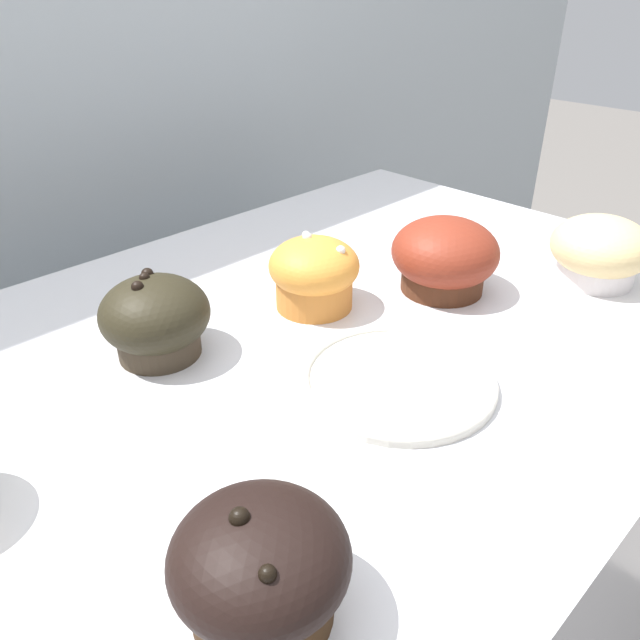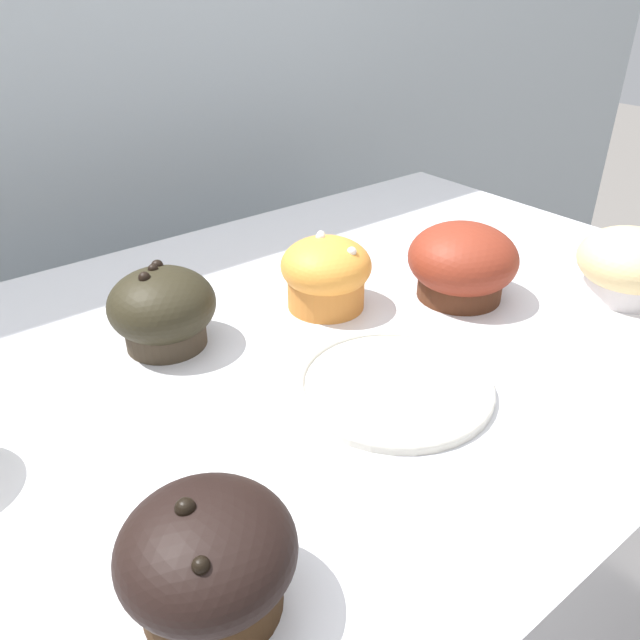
{
  "view_description": "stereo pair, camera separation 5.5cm",
  "coord_description": "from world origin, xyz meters",
  "px_view_note": "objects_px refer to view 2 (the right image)",
  "views": [
    {
      "loc": [
        -0.35,
        -0.38,
        1.23
      ],
      "look_at": [
        -0.01,
        -0.04,
        0.95
      ],
      "focal_mm": 35.0,
      "sensor_mm": 36.0,
      "label": 1
    },
    {
      "loc": [
        -0.31,
        -0.41,
        1.23
      ],
      "look_at": [
        -0.01,
        -0.04,
        0.95
      ],
      "focal_mm": 35.0,
      "sensor_mm": 36.0,
      "label": 2
    }
  ],
  "objects_px": {
    "muffin_front_left": "(208,559)",
    "muffin_front_right": "(462,264)",
    "muffin_back_left": "(163,310)",
    "muffin_front_center": "(326,273)",
    "serving_plate": "(394,384)",
    "muffin_back_center": "(629,265)"
  },
  "relations": [
    {
      "from": "muffin_back_left",
      "to": "serving_plate",
      "type": "distance_m",
      "value": 0.23
    },
    {
      "from": "muffin_back_center",
      "to": "muffin_back_left",
      "type": "bearing_deg",
      "value": 153.34
    },
    {
      "from": "muffin_back_left",
      "to": "muffin_front_left",
      "type": "relative_size",
      "value": 1.01
    },
    {
      "from": "muffin_front_center",
      "to": "muffin_front_left",
      "type": "bearing_deg",
      "value": -139.13
    },
    {
      "from": "muffin_back_center",
      "to": "muffin_front_left",
      "type": "bearing_deg",
      "value": -174.43
    },
    {
      "from": "muffin_front_right",
      "to": "serving_plate",
      "type": "relative_size",
      "value": 0.69
    },
    {
      "from": "muffin_front_center",
      "to": "serving_plate",
      "type": "distance_m",
      "value": 0.16
    },
    {
      "from": "muffin_front_left",
      "to": "muffin_front_right",
      "type": "bearing_deg",
      "value": 22.17
    },
    {
      "from": "muffin_front_center",
      "to": "muffin_front_right",
      "type": "height_order",
      "value": "muffin_front_right"
    },
    {
      "from": "muffin_front_center",
      "to": "muffin_back_center",
      "type": "distance_m",
      "value": 0.33
    },
    {
      "from": "muffin_front_left",
      "to": "muffin_back_center",
      "type": "distance_m",
      "value": 0.55
    },
    {
      "from": "muffin_front_center",
      "to": "serving_plate",
      "type": "xyz_separation_m",
      "value": [
        -0.05,
        -0.15,
        -0.03
      ]
    },
    {
      "from": "muffin_back_left",
      "to": "serving_plate",
      "type": "bearing_deg",
      "value": -57.54
    },
    {
      "from": "muffin_front_right",
      "to": "muffin_back_center",
      "type": "xyz_separation_m",
      "value": [
        0.14,
        -0.11,
        -0.0
      ]
    },
    {
      "from": "muffin_front_center",
      "to": "muffin_front_left",
      "type": "height_order",
      "value": "same"
    },
    {
      "from": "muffin_back_left",
      "to": "muffin_front_right",
      "type": "height_order",
      "value": "muffin_front_right"
    },
    {
      "from": "muffin_front_center",
      "to": "muffin_back_left",
      "type": "bearing_deg",
      "value": 167.96
    },
    {
      "from": "muffin_front_left",
      "to": "serving_plate",
      "type": "height_order",
      "value": "muffin_front_left"
    },
    {
      "from": "muffin_front_center",
      "to": "muffin_front_right",
      "type": "xyz_separation_m",
      "value": [
        0.13,
        -0.07,
        0.0
      ]
    },
    {
      "from": "muffin_back_left",
      "to": "muffin_front_right",
      "type": "relative_size",
      "value": 0.86
    },
    {
      "from": "muffin_front_right",
      "to": "serving_plate",
      "type": "height_order",
      "value": "muffin_front_right"
    },
    {
      "from": "muffin_front_left",
      "to": "muffin_front_right",
      "type": "height_order",
      "value": "muffin_front_right"
    }
  ]
}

